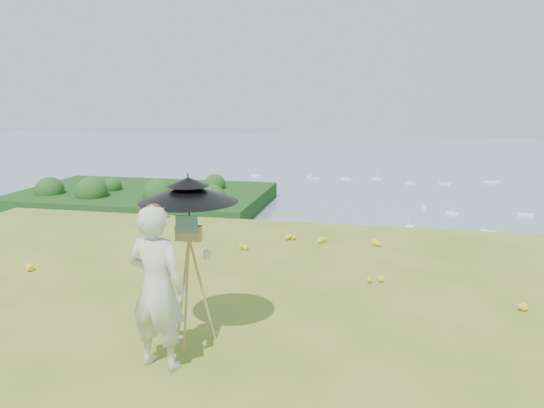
# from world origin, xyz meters

# --- Properties ---
(ground) EXTENTS (14.00, 14.00, 0.00)m
(ground) POSITION_xyz_m (0.00, 0.00, 0.00)
(ground) COLOR #5B7220
(ground) RESTS_ON ground
(shoreline_tier) EXTENTS (170.00, 28.00, 8.00)m
(shoreline_tier) POSITION_xyz_m (0.00, 75.00, -36.00)
(shoreline_tier) COLOR slate
(shoreline_tier) RESTS_ON bay_water
(bay_water) EXTENTS (700.00, 700.00, 0.00)m
(bay_water) POSITION_xyz_m (0.00, 240.00, -34.00)
(bay_water) COLOR slate
(bay_water) RESTS_ON ground
(peninsula) EXTENTS (90.00, 60.00, 12.00)m
(peninsula) POSITION_xyz_m (-75.00, 155.00, -29.00)
(peninsula) COLOR #17390F
(peninsula) RESTS_ON bay_water
(slope_trees) EXTENTS (110.00, 50.00, 6.00)m
(slope_trees) POSITION_xyz_m (0.00, 35.00, -15.00)
(slope_trees) COLOR #144516
(slope_trees) RESTS_ON forest_slope
(harbor_town) EXTENTS (110.00, 22.00, 5.00)m
(harbor_town) POSITION_xyz_m (0.00, 75.00, -29.50)
(harbor_town) COLOR silver
(harbor_town) RESTS_ON shoreline_tier
(moored_boats) EXTENTS (140.00, 140.00, 0.70)m
(moored_boats) POSITION_xyz_m (-12.50, 161.00, -33.65)
(moored_boats) COLOR white
(moored_boats) RESTS_ON bay_water
(wildflowers) EXTENTS (10.00, 10.50, 0.12)m
(wildflowers) POSITION_xyz_m (0.00, 0.25, 0.06)
(wildflowers) COLOR yellow
(wildflowers) RESTS_ON ground
(painter) EXTENTS (0.73, 0.55, 1.83)m
(painter) POSITION_xyz_m (0.05, 0.13, 0.91)
(painter) COLOR beige
(painter) RESTS_ON ground
(field_easel) EXTENTS (0.63, 0.63, 1.59)m
(field_easel) POSITION_xyz_m (0.20, 0.72, 0.80)
(field_easel) COLOR olive
(field_easel) RESTS_ON ground
(sun_umbrella) EXTENTS (1.16, 1.16, 0.75)m
(sun_umbrella) POSITION_xyz_m (0.20, 0.75, 1.69)
(sun_umbrella) COLOR black
(sun_umbrella) RESTS_ON field_easel
(painter_cap) EXTENTS (0.23, 0.27, 0.10)m
(painter_cap) POSITION_xyz_m (0.05, 0.13, 1.78)
(painter_cap) COLOR #DA7877
(painter_cap) RESTS_ON painter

